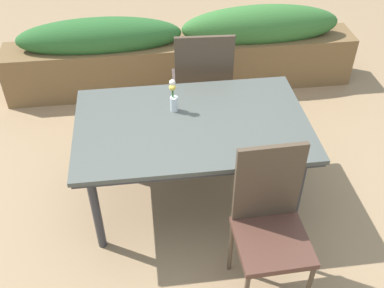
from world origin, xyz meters
The scene contains 6 objects.
ground_plane centered at (0.00, 0.00, 0.00)m, with size 12.00×12.00×0.00m, color #9E7F5B.
dining_table centered at (-0.01, 0.06, 0.66)m, with size 1.56×0.97×0.72m.
chair_far_side centered at (0.17, 0.83, 0.56)m, with size 0.50×0.50×1.02m.
chair_near_right centered at (0.34, -0.71, 0.58)m, with size 0.42×0.42×1.03m.
flower_vase centered at (-0.12, 0.22, 0.83)m, with size 0.06×0.06×0.24m.
planter_box centered at (0.10, 1.63, 0.39)m, with size 3.42×0.41×0.82m.
Camera 1 is at (-0.31, -2.33, 2.57)m, focal length 42.58 mm.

